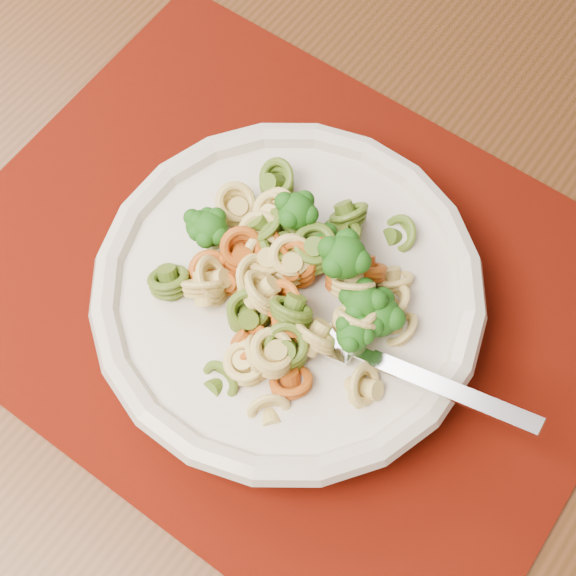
% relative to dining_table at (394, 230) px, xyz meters
% --- Properties ---
extents(dining_table, '(1.62, 1.18, 0.69)m').
position_rel_dining_table_xyz_m(dining_table, '(0.00, 0.00, 0.00)').
color(dining_table, '#4D2A15').
rests_on(dining_table, ground).
extents(placemat, '(0.52, 0.43, 0.00)m').
position_rel_dining_table_xyz_m(placemat, '(-0.04, -0.13, 0.09)').
color(placemat, '#4C0D03').
rests_on(placemat, dining_table).
extents(pasta_bowl, '(0.26, 0.26, 0.05)m').
position_rel_dining_table_xyz_m(pasta_bowl, '(-0.03, -0.14, 0.12)').
color(pasta_bowl, beige).
rests_on(pasta_bowl, placemat).
extents(pasta_broccoli_heap, '(0.22, 0.22, 0.06)m').
position_rel_dining_table_xyz_m(pasta_broccoli_heap, '(-0.03, -0.14, 0.13)').
color(pasta_broccoli_heap, tan).
rests_on(pasta_broccoli_heap, pasta_bowl).
extents(fork, '(0.18, 0.04, 0.08)m').
position_rel_dining_table_xyz_m(fork, '(0.02, -0.16, 0.13)').
color(fork, silver).
rests_on(fork, pasta_bowl).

